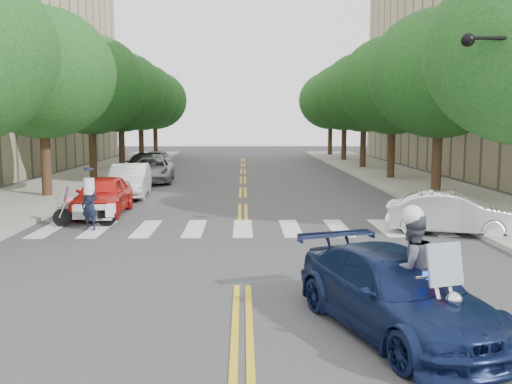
{
  "coord_description": "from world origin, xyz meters",
  "views": [
    {
      "loc": [
        0.03,
        -11.62,
        3.42
      ],
      "look_at": [
        0.41,
        5.62,
        1.3
      ],
      "focal_mm": 40.0,
      "sensor_mm": 36.0,
      "label": 1
    }
  ],
  "objects_px": {
    "motorcycle_parked": "(90,213)",
    "convertible": "(452,213)",
    "motorcycle_police": "(408,277)",
    "officer_standing": "(90,205)",
    "sedan_blue": "(396,293)"
  },
  "relations": [
    {
      "from": "motorcycle_parked",
      "to": "convertible",
      "type": "height_order",
      "value": "motorcycle_parked"
    },
    {
      "from": "motorcycle_police",
      "to": "officer_standing",
      "type": "distance_m",
      "value": 11.8
    },
    {
      "from": "sedan_blue",
      "to": "motorcycle_parked",
      "type": "bearing_deg",
      "value": 109.99
    },
    {
      "from": "convertible",
      "to": "officer_standing",
      "type": "bearing_deg",
      "value": 103.96
    },
    {
      "from": "motorcycle_police",
      "to": "convertible",
      "type": "bearing_deg",
      "value": -132.57
    },
    {
      "from": "motorcycle_police",
      "to": "officer_standing",
      "type": "height_order",
      "value": "motorcycle_police"
    },
    {
      "from": "motorcycle_parked",
      "to": "convertible",
      "type": "bearing_deg",
      "value": -99.75
    },
    {
      "from": "officer_standing",
      "to": "convertible",
      "type": "height_order",
      "value": "officer_standing"
    },
    {
      "from": "motorcycle_police",
      "to": "convertible",
      "type": "height_order",
      "value": "motorcycle_police"
    },
    {
      "from": "officer_standing",
      "to": "sedan_blue",
      "type": "height_order",
      "value": "officer_standing"
    },
    {
      "from": "convertible",
      "to": "sedan_blue",
      "type": "distance_m",
      "value": 9.01
    },
    {
      "from": "officer_standing",
      "to": "sedan_blue",
      "type": "relative_size",
      "value": 0.35
    },
    {
      "from": "motorcycle_police",
      "to": "motorcycle_parked",
      "type": "relative_size",
      "value": 1.24
    },
    {
      "from": "convertible",
      "to": "sedan_blue",
      "type": "bearing_deg",
      "value": 172.77
    },
    {
      "from": "motorcycle_police",
      "to": "sedan_blue",
      "type": "xyz_separation_m",
      "value": [
        -0.17,
        0.09,
        -0.28
      ]
    }
  ]
}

